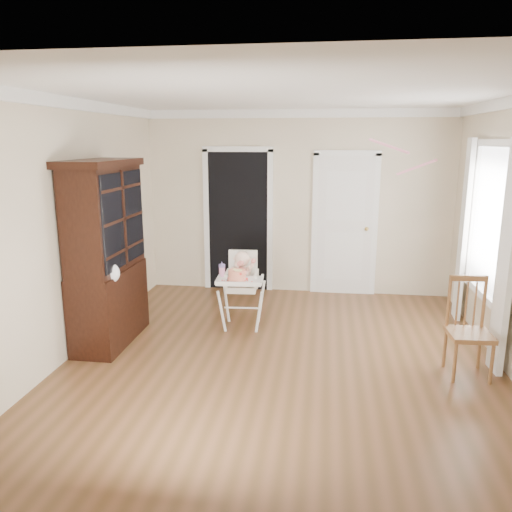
# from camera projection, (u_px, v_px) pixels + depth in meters

# --- Properties ---
(floor) EXTENTS (5.00, 5.00, 0.00)m
(floor) POSITION_uv_depth(u_px,v_px,m) (282.00, 358.00, 5.31)
(floor) COLOR brown
(floor) RESTS_ON ground
(ceiling) EXTENTS (5.00, 5.00, 0.00)m
(ceiling) POSITION_uv_depth(u_px,v_px,m) (285.00, 93.00, 4.70)
(ceiling) COLOR white
(ceiling) RESTS_ON wall_back
(wall_back) EXTENTS (4.50, 0.00, 4.50)m
(wall_back) POSITION_uv_depth(u_px,v_px,m) (298.00, 203.00, 7.42)
(wall_back) COLOR beige
(wall_back) RESTS_ON floor
(wall_left) EXTENTS (0.00, 5.00, 5.00)m
(wall_left) POSITION_uv_depth(u_px,v_px,m) (73.00, 229.00, 5.31)
(wall_left) COLOR beige
(wall_left) RESTS_ON floor
(crown_molding) EXTENTS (4.50, 5.00, 0.12)m
(crown_molding) POSITION_uv_depth(u_px,v_px,m) (285.00, 100.00, 4.71)
(crown_molding) COLOR white
(crown_molding) RESTS_ON ceiling
(doorway) EXTENTS (1.06, 0.05, 2.22)m
(doorway) POSITION_uv_depth(u_px,v_px,m) (238.00, 218.00, 7.58)
(doorway) COLOR black
(doorway) RESTS_ON wall_back
(closet_door) EXTENTS (0.96, 0.09, 2.13)m
(closet_door) POSITION_uv_depth(u_px,v_px,m) (345.00, 226.00, 7.37)
(closet_door) COLOR white
(closet_door) RESTS_ON wall_back
(window_right) EXTENTS (0.13, 1.84, 2.30)m
(window_right) POSITION_uv_depth(u_px,v_px,m) (486.00, 231.00, 5.50)
(window_right) COLOR white
(window_right) RESTS_ON wall_right
(high_chair) EXTENTS (0.59, 0.71, 0.96)m
(high_chair) POSITION_uv_depth(u_px,v_px,m) (242.00, 281.00, 6.08)
(high_chair) COLOR white
(high_chair) RESTS_ON floor
(baby) EXTENTS (0.29, 0.22, 0.43)m
(baby) POSITION_uv_depth(u_px,v_px,m) (242.00, 269.00, 6.07)
(baby) COLOR beige
(baby) RESTS_ON high_chair
(cake) EXTENTS (0.27, 0.27, 0.12)m
(cake) POSITION_uv_depth(u_px,v_px,m) (237.00, 275.00, 5.83)
(cake) COLOR silver
(cake) RESTS_ON high_chair
(sippy_cup) EXTENTS (0.08, 0.08, 0.19)m
(sippy_cup) POSITION_uv_depth(u_px,v_px,m) (222.00, 270.00, 5.98)
(sippy_cup) COLOR pink
(sippy_cup) RESTS_ON high_chair
(china_cabinet) EXTENTS (0.55, 1.22, 2.07)m
(china_cabinet) POSITION_uv_depth(u_px,v_px,m) (107.00, 254.00, 5.55)
(china_cabinet) COLOR black
(china_cabinet) RESTS_ON floor
(dining_chair) EXTENTS (0.42, 0.42, 0.97)m
(dining_chair) POSITION_uv_depth(u_px,v_px,m) (469.00, 331.00, 4.87)
(dining_chair) COLOR brown
(dining_chair) RESTS_ON floor
(streamer) EXTENTS (0.38, 0.36, 0.15)m
(streamer) POSITION_uv_depth(u_px,v_px,m) (389.00, 146.00, 5.01)
(streamer) COLOR pink
(streamer) RESTS_ON ceiling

